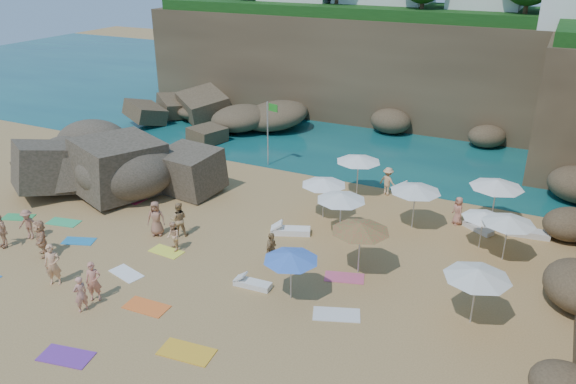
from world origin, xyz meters
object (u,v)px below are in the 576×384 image
at_px(flag_pole, 269,125).
at_px(parasol_1, 358,158).
at_px(parasol_2, 497,184).
at_px(person_stand_1, 179,219).
at_px(rock_outcrop, 129,184).
at_px(person_stand_3, 271,250).
at_px(person_stand_4, 458,211).
at_px(person_stand_6, 80,294).
at_px(lounger_0, 365,235).
at_px(person_stand_2, 388,181).
at_px(person_stand_0, 53,265).
at_px(person_stand_5, 159,171).
at_px(parasol_0, 341,197).

distance_m(flag_pole, parasol_1, 6.93).
bearing_deg(parasol_2, person_stand_1, -150.03).
height_order(rock_outcrop, person_stand_3, rock_outcrop).
distance_m(flag_pole, person_stand_4, 13.00).
distance_m(person_stand_3, person_stand_6, 7.91).
distance_m(flag_pole, lounger_0, 11.34).
bearing_deg(person_stand_2, lounger_0, 114.50).
relative_size(person_stand_1, person_stand_4, 1.18).
xyz_separation_m(flag_pole, person_stand_6, (0.85, -17.19, -1.90)).
relative_size(person_stand_3, person_stand_6, 1.10).
distance_m(person_stand_0, person_stand_1, 6.17).
relative_size(flag_pole, person_stand_2, 2.54).
distance_m(lounger_0, person_stand_0, 14.02).
height_order(parasol_1, person_stand_0, parasol_1).
height_order(person_stand_2, person_stand_6, person_stand_2).
xyz_separation_m(parasol_2, person_stand_2, (-5.84, 1.42, -1.47)).
xyz_separation_m(flag_pole, parasol_1, (6.62, -2.00, -0.48)).
height_order(parasol_1, person_stand_5, parasol_1).
distance_m(parasol_0, person_stand_0, 13.00).
height_order(person_stand_0, person_stand_5, person_stand_0).
height_order(parasol_0, person_stand_0, parasol_0).
height_order(parasol_2, lounger_0, parasol_2).
height_order(parasol_0, parasol_2, parasol_2).
height_order(flag_pole, parasol_0, flag_pole).
xyz_separation_m(flag_pole, lounger_0, (8.73, -6.78, -2.51)).
relative_size(parasol_1, person_stand_6, 1.67).
relative_size(person_stand_3, person_stand_4, 1.13).
bearing_deg(flag_pole, person_stand_1, -87.10).
bearing_deg(parasol_1, person_stand_2, 25.35).
bearing_deg(person_stand_0, person_stand_3, 3.62).
height_order(rock_outcrop, person_stand_6, rock_outcrop).
distance_m(parasol_1, parasol_2, 7.43).
height_order(flag_pole, person_stand_3, flag_pole).
relative_size(lounger_0, person_stand_0, 1.01).
xyz_separation_m(rock_outcrop, parasol_0, (13.64, -0.57, 2.07)).
relative_size(rock_outcrop, person_stand_1, 5.26).
bearing_deg(person_stand_5, lounger_0, -16.88).
height_order(parasol_1, person_stand_4, parasol_1).
height_order(lounger_0, person_stand_5, person_stand_5).
bearing_deg(parasol_2, person_stand_2, 166.28).
height_order(parasol_0, person_stand_4, parasol_0).
distance_m(parasol_2, person_stand_0, 20.71).
xyz_separation_m(parasol_0, person_stand_6, (-6.70, -10.13, -1.32)).
distance_m(person_stand_5, person_stand_6, 12.88).
bearing_deg(person_stand_6, parasol_1, 175.26).
xyz_separation_m(person_stand_4, person_stand_6, (-11.58, -13.93, 0.02)).
distance_m(rock_outcrop, person_stand_3, 12.88).
xyz_separation_m(parasol_2, person_stand_0, (-15.57, -13.58, -1.37)).
xyz_separation_m(rock_outcrop, flag_pole, (6.09, 6.49, 2.65)).
relative_size(parasol_0, parasol_1, 0.95).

